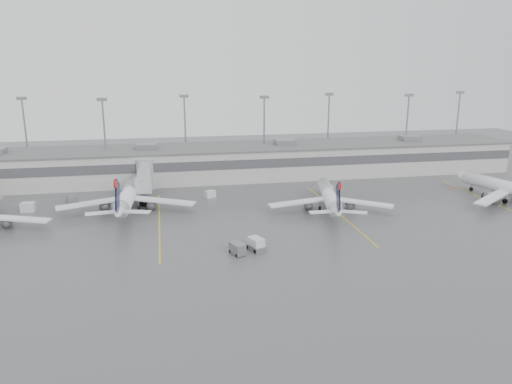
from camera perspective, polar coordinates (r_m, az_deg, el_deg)
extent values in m
plane|color=#4F4F52|center=(74.70, 2.76, -8.44)|extent=(260.00, 260.00, 0.00)
cube|color=#B0B0AB|center=(128.24, -3.28, 3.41)|extent=(150.00, 16.00, 8.00)
cube|color=#47474C|center=(120.23, -2.78, 3.12)|extent=(150.00, 0.15, 2.20)
cube|color=#606060|center=(127.49, -3.31, 5.19)|extent=(152.00, 17.00, 0.30)
cube|color=slate|center=(142.68, 17.12, 5.91)|extent=(5.00, 4.00, 1.30)
cylinder|color=gray|center=(139.63, -24.76, 5.51)|extent=(0.44, 0.44, 20.00)
cube|color=slate|center=(138.56, -25.23, 9.66)|extent=(2.40, 0.50, 0.80)
cylinder|color=gray|center=(128.83, -16.85, 5.55)|extent=(0.44, 0.44, 20.00)
cube|color=slate|center=(127.67, -17.20, 10.07)|extent=(2.40, 0.50, 0.80)
cylinder|color=gray|center=(135.66, -8.07, 6.49)|extent=(0.44, 0.44, 20.00)
cube|color=slate|center=(134.56, -8.23, 10.79)|extent=(2.40, 0.50, 0.80)
cylinder|color=gray|center=(130.78, 0.94, 6.33)|extent=(0.44, 0.44, 20.00)
cube|color=slate|center=(129.64, 0.95, 10.79)|extent=(2.40, 0.50, 0.80)
cylinder|color=gray|center=(143.22, 8.23, 6.93)|extent=(0.44, 0.44, 20.00)
cube|color=slate|center=(142.18, 8.39, 11.00)|extent=(2.40, 0.50, 0.80)
cylinder|color=gray|center=(144.26, 16.79, 6.51)|extent=(0.44, 0.44, 20.00)
cube|color=slate|center=(143.22, 17.10, 10.54)|extent=(2.40, 0.50, 0.80)
cylinder|color=gray|center=(160.68, 21.96, 6.87)|extent=(0.44, 0.44, 20.00)
cube|color=slate|center=(159.75, 22.32, 10.49)|extent=(2.40, 0.50, 0.80)
cylinder|color=#95989A|center=(119.55, -12.55, 1.97)|extent=(4.00, 4.00, 7.00)
cube|color=#95989A|center=(113.04, -12.65, 1.64)|extent=(2.80, 13.00, 2.60)
cube|color=#95989A|center=(105.75, -12.75, 0.72)|extent=(3.40, 2.40, 3.00)
cylinder|color=gray|center=(106.49, -12.66, -0.79)|extent=(0.70, 0.70, 2.80)
cube|color=black|center=(106.77, -12.63, -1.33)|extent=(2.20, 1.20, 0.70)
cube|color=yellow|center=(95.32, -10.99, -3.44)|extent=(0.25, 40.00, 0.01)
cube|color=yellow|center=(101.14, 9.25, -2.28)|extent=(0.25, 40.00, 0.01)
cube|color=yellow|center=(117.57, 25.51, -1.13)|extent=(0.25, 40.00, 0.01)
cube|color=white|center=(99.06, -25.61, -2.77)|extent=(11.93, 5.34, 0.32)
cylinder|color=white|center=(104.60, -14.35, -0.27)|extent=(4.53, 22.25, 3.01)
cone|color=white|center=(116.58, -13.61, 1.33)|extent=(3.20, 3.01, 3.01)
cone|color=white|center=(91.77, -15.39, -2.20)|extent=(3.35, 5.22, 3.01)
cube|color=white|center=(103.32, -18.38, -1.22)|extent=(13.30, 5.70, 0.35)
cube|color=white|center=(101.39, -10.58, -1.00)|extent=(13.08, 7.30, 0.35)
cube|color=black|center=(90.50, -15.56, -0.53)|extent=(0.69, 5.66, 6.57)
cube|color=#9D100C|center=(88.61, -15.80, 0.87)|extent=(0.44, 2.05, 1.91)
cylinder|color=black|center=(113.91, -13.72, -0.32)|extent=(0.41, 0.93, 0.90)
cylinder|color=black|center=(103.65, -15.56, -1.90)|extent=(0.53, 1.13, 1.10)
cylinder|color=black|center=(103.08, -13.24, -1.84)|extent=(0.53, 1.13, 1.10)
cylinder|color=white|center=(102.58, 8.32, -0.39)|extent=(6.85, 20.38, 2.76)
cone|color=white|center=(113.54, 7.62, 1.13)|extent=(3.23, 3.09, 2.76)
cone|color=white|center=(90.83, 9.27, -2.22)|extent=(3.65, 5.07, 2.76)
cube|color=white|center=(99.68, 4.81, -1.18)|extent=(12.15, 3.67, 0.32)
cube|color=white|center=(101.36, 12.10, -1.19)|extent=(11.57, 8.03, 0.32)
cube|color=black|center=(89.65, 9.38, -0.67)|extent=(1.33, 5.13, 6.02)
cube|color=#9D100C|center=(87.89, 9.56, 0.62)|extent=(0.65, 1.88, 1.75)
cylinder|color=black|center=(111.12, 7.75, -0.43)|extent=(0.49, 0.88, 0.83)
cylinder|color=black|center=(101.21, 7.31, -1.90)|extent=(0.61, 1.08, 1.01)
cylinder|color=black|center=(101.71, 9.48, -1.90)|extent=(0.61, 1.08, 1.01)
cylinder|color=white|center=(120.06, 26.59, 0.49)|extent=(8.18, 21.51, 2.93)
cone|color=white|center=(127.60, 22.39, 1.73)|extent=(3.51, 3.37, 2.93)
cube|color=white|center=(113.37, 25.46, -0.56)|extent=(12.06, 8.94, 0.34)
cylinder|color=black|center=(126.01, 23.38, 0.31)|extent=(0.55, 0.94, 0.88)
cylinder|color=black|center=(117.89, 26.57, -0.95)|extent=(0.69, 1.15, 1.07)
cube|color=silver|center=(80.16, 0.00, -5.96)|extent=(2.63, 3.20, 2.06)
cube|color=slate|center=(80.39, 0.00, -6.38)|extent=(3.02, 3.71, 0.80)
cylinder|color=black|center=(80.86, -0.99, -6.31)|extent=(0.48, 0.69, 0.64)
cylinder|color=black|center=(81.78, 0.11, -6.06)|extent=(0.48, 0.69, 0.64)
cylinder|color=black|center=(79.06, -0.10, -6.82)|extent=(0.48, 0.69, 0.64)
cylinder|color=black|center=(80.00, 1.01, -6.55)|extent=(0.48, 0.69, 0.64)
cube|color=slate|center=(78.58, -2.14, -6.47)|extent=(2.56, 3.23, 1.72)
cylinder|color=black|center=(79.31, -2.95, -6.79)|extent=(0.42, 0.61, 0.57)
cylinder|color=black|center=(78.37, -1.30, -7.05)|extent=(0.42, 0.61, 0.57)
cube|color=silver|center=(109.92, -24.62, -1.58)|extent=(2.68, 1.82, 1.86)
cube|color=silver|center=(110.65, -5.24, -0.23)|extent=(2.52, 2.13, 1.52)
cube|color=silver|center=(114.53, 8.11, 0.28)|extent=(2.66, 1.85, 1.82)
cube|color=slate|center=(111.60, -20.27, -0.86)|extent=(2.88, 3.68, 2.02)
cone|color=#FF6805|center=(111.57, -14.27, -0.73)|extent=(0.44, 0.44, 0.70)
cone|color=#FF6805|center=(111.79, 7.60, -0.38)|extent=(0.39, 0.39, 0.62)
cone|color=#FF6805|center=(125.91, 21.47, 0.46)|extent=(0.46, 0.46, 0.73)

